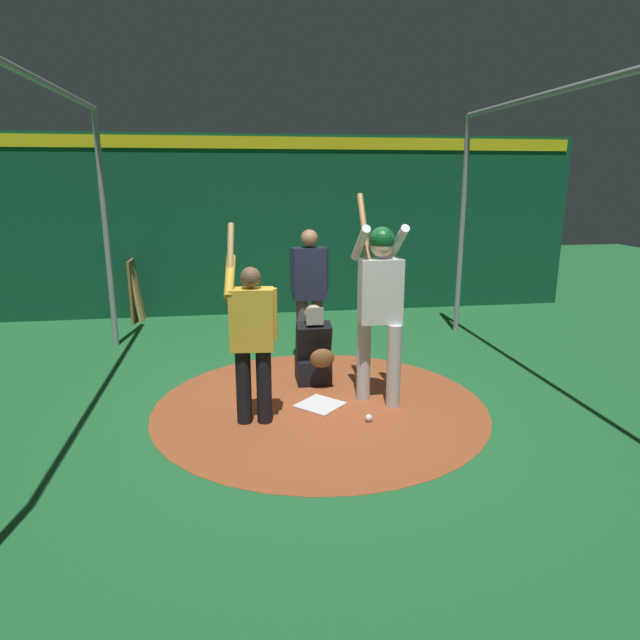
{
  "coord_description": "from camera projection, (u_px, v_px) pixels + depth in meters",
  "views": [
    {
      "loc": [
        5.47,
        -0.84,
        2.36
      ],
      "look_at": [
        0.0,
        0.0,
        0.95
      ],
      "focal_mm": 31.1,
      "sensor_mm": 36.0,
      "label": 1
    }
  ],
  "objects": [
    {
      "name": "ground_plane",
      "position": [
        320.0,
        406.0,
        5.95
      ],
      "size": [
        26.68,
        26.68,
        0.0
      ],
      "primitive_type": "plane",
      "color": "#216633"
    },
    {
      "name": "dirt_circle",
      "position": [
        320.0,
        405.0,
        5.95
      ],
      "size": [
        3.55,
        3.55,
        0.01
      ],
      "primitive_type": "cylinder",
      "color": "#9E4C28",
      "rests_on": "ground"
    },
    {
      "name": "home_plate",
      "position": [
        320.0,
        405.0,
        5.94
      ],
      "size": [
        0.59,
        0.59,
        0.01
      ],
      "primitive_type": "cube",
      "rotation": [
        0.0,
        0.0,
        0.79
      ],
      "color": "white",
      "rests_on": "dirt_circle"
    },
    {
      "name": "batter",
      "position": [
        380.0,
        297.0,
        5.76
      ],
      "size": [
        0.68,
        0.49,
        2.22
      ],
      "color": "#BCBCC0",
      "rests_on": "ground"
    },
    {
      "name": "catcher",
      "position": [
        314.0,
        353.0,
        6.52
      ],
      "size": [
        0.58,
        0.4,
        0.96
      ],
      "color": "black",
      "rests_on": "ground"
    },
    {
      "name": "umpire",
      "position": [
        309.0,
        289.0,
        7.16
      ],
      "size": [
        0.22,
        0.49,
        1.75
      ],
      "color": "#4C4C51",
      "rests_on": "ground"
    },
    {
      "name": "visitor",
      "position": [
        252.0,
        335.0,
        5.33
      ],
      "size": [
        0.56,
        0.5,
        1.95
      ],
      "rotation": [
        0.0,
        0.0,
        -0.09
      ],
      "color": "black",
      "rests_on": "ground"
    },
    {
      "name": "back_wall",
      "position": [
        282.0,
        225.0,
        9.8
      ],
      "size": [
        0.22,
        10.68,
        3.1
      ],
      "color": "#0F472D",
      "rests_on": "ground"
    },
    {
      "name": "cage_frame",
      "position": [
        320.0,
        190.0,
        5.39
      ],
      "size": [
        5.43,
        5.31,
        3.3
      ],
      "color": "gray",
      "rests_on": "ground"
    },
    {
      "name": "bat_rack",
      "position": [
        135.0,
        292.0,
        9.46
      ],
      "size": [
        0.7,
        0.2,
        1.05
      ],
      "color": "olive",
      "rests_on": "ground"
    },
    {
      "name": "baseball_0",
      "position": [
        261.0,
        406.0,
        5.82
      ],
      "size": [
        0.07,
        0.07,
        0.07
      ],
      "primitive_type": "sphere",
      "color": "white",
      "rests_on": "dirt_circle"
    },
    {
      "name": "baseball_1",
      "position": [
        369.0,
        418.0,
        5.54
      ],
      "size": [
        0.07,
        0.07,
        0.07
      ],
      "primitive_type": "sphere",
      "color": "white",
      "rests_on": "dirt_circle"
    }
  ]
}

